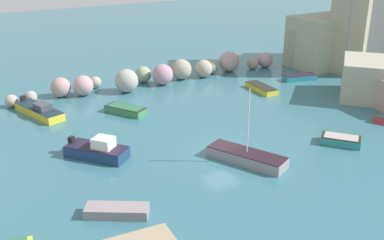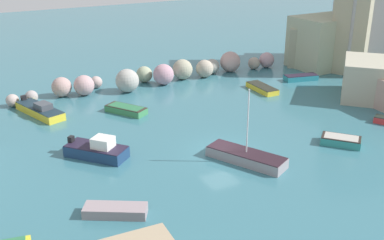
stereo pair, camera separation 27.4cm
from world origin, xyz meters
TOP-DOWN VIEW (x-y plane):
  - cove_water at (0.00, 0.00)m, footprint 160.00×160.00m
  - cliff_headland_right at (28.77, 12.07)m, footprint 27.56×25.21m
  - rock_breakwater at (-0.10, 18.22)m, footprint 41.62×4.78m
  - moored_boat_0 at (0.72, -2.40)m, footprint 4.23×6.13m
  - moored_boat_1 at (-10.51, 14.64)m, footprint 3.49×6.27m
  - moored_boat_2 at (11.78, 10.58)m, footprint 1.63×4.18m
  - moored_boat_3 at (9.07, -3.48)m, footprint 3.14×3.32m
  - moored_boat_4 at (-10.09, -4.45)m, footprint 3.86×3.01m
  - moored_boat_6 at (-3.36, 11.30)m, footprint 3.36×4.14m
  - moored_boat_7 at (-8.59, 3.58)m, footprint 4.43×4.74m
  - moored_boat_8 at (17.99, 11.59)m, footprint 4.01×2.12m

SIDE VIEW (x-z plane):
  - cove_water at x=0.00m, z-range 0.00..0.00m
  - moored_boat_2 at x=11.78m, z-range 0.00..0.58m
  - moored_boat_4 at x=-10.09m, z-range 0.00..0.61m
  - moored_boat_8 at x=17.99m, z-range 0.00..0.64m
  - moored_boat_6 at x=-3.36m, z-range 0.01..0.67m
  - moored_boat_3 at x=9.07m, z-range 0.01..0.69m
  - moored_boat_0 at x=0.72m, z-range -2.39..3.22m
  - moored_boat_1 at x=-10.51m, z-range -0.19..1.10m
  - moored_boat_7 at x=-8.59m, z-range -0.25..1.44m
  - rock_breakwater at x=-0.10m, z-range -0.18..2.29m
  - cliff_headland_right at x=28.77m, z-range -3.16..13.29m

